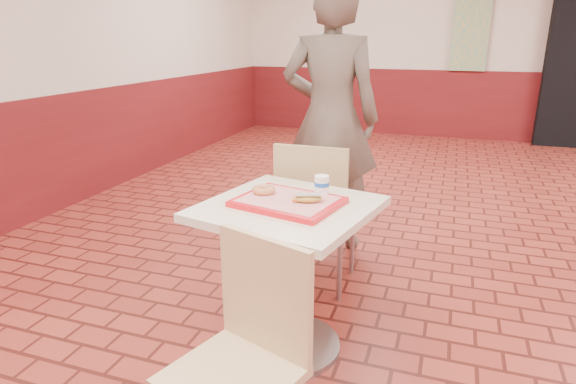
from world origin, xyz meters
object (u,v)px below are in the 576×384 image
(main_table, at_px, (288,254))
(paper_cup, at_px, (322,185))
(long_john_donut, at_px, (307,198))
(customer, at_px, (330,119))
(ring_donut, at_px, (264,190))
(serving_tray, at_px, (288,202))
(chair_main_back, at_px, (315,210))
(chair_main_front, at_px, (246,348))

(main_table, bearing_deg, paper_cup, 45.03)
(main_table, bearing_deg, long_john_donut, -9.25)
(customer, height_order, ring_donut, customer)
(ring_donut, distance_m, paper_cup, 0.27)
(serving_tray, bearing_deg, chair_main_back, 94.12)
(chair_main_back, distance_m, ring_donut, 0.66)
(chair_main_front, distance_m, long_john_donut, 0.74)
(ring_donut, relative_size, long_john_donut, 0.77)
(main_table, distance_m, paper_cup, 0.36)
(main_table, xyz_separation_m, paper_cup, (0.12, 0.12, 0.32))
(customer, bearing_deg, main_table, 90.54)
(chair_main_front, relative_size, chair_main_back, 0.93)
(long_john_donut, bearing_deg, serving_tray, 170.75)
(customer, height_order, long_john_donut, customer)
(chair_main_front, bearing_deg, main_table, 115.39)
(ring_donut, relative_size, paper_cup, 1.24)
(customer, height_order, serving_tray, customer)
(serving_tray, relative_size, ring_donut, 4.16)
(serving_tray, xyz_separation_m, paper_cup, (0.12, 0.12, 0.06))
(main_table, relative_size, serving_tray, 1.70)
(chair_main_back, bearing_deg, chair_main_front, 95.35)
(chair_main_back, relative_size, paper_cup, 10.60)
(chair_main_front, xyz_separation_m, paper_cup, (0.04, 0.80, 0.36))
(customer, bearing_deg, ring_donut, 84.80)
(chair_main_back, distance_m, customer, 0.83)
(customer, bearing_deg, chair_main_back, 92.29)
(customer, bearing_deg, chair_main_front, 90.73)
(serving_tray, height_order, paper_cup, paper_cup)
(chair_main_back, bearing_deg, ring_donut, 81.24)
(ring_donut, bearing_deg, customer, 90.37)
(serving_tray, relative_size, long_john_donut, 3.20)
(main_table, distance_m, serving_tray, 0.26)
(chair_main_front, relative_size, ring_donut, 7.91)
(main_table, xyz_separation_m, ring_donut, (-0.13, 0.04, 0.29))
(paper_cup, bearing_deg, main_table, -134.97)
(chair_main_front, xyz_separation_m, chair_main_back, (-0.12, 1.30, 0.04))
(long_john_donut, distance_m, paper_cup, 0.14)
(main_table, xyz_separation_m, chair_main_front, (0.08, -0.68, -0.04))
(ring_donut, bearing_deg, chair_main_back, 81.33)
(main_table, height_order, chair_main_front, chair_main_front)
(main_table, relative_size, paper_cup, 8.76)
(paper_cup, bearing_deg, serving_tray, -134.97)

